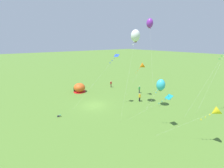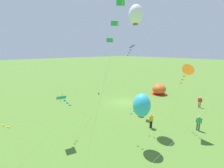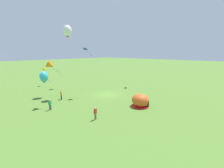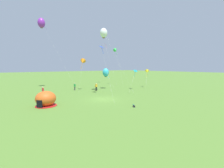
{
  "view_description": "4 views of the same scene",
  "coord_description": "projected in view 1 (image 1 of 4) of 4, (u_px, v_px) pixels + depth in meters",
  "views": [
    {
      "loc": [
        22.3,
        -12.84,
        11.46
      ],
      "look_at": [
        0.34,
        3.88,
        3.54
      ],
      "focal_mm": 24.0,
      "sensor_mm": 36.0,
      "label": 1
    },
    {
      "loc": [
        17.18,
        16.96,
        8.63
      ],
      "look_at": [
        3.62,
        1.22,
        3.92
      ],
      "focal_mm": 24.0,
      "sensor_mm": 36.0,
      "label": 2
    },
    {
      "loc": [
        -21.01,
        20.92,
        8.56
      ],
      "look_at": [
        -1.75,
        0.36,
        2.52
      ],
      "focal_mm": 24.0,
      "sensor_mm": 36.0,
      "label": 3
    },
    {
      "loc": [
        -14.05,
        -20.29,
        5.42
      ],
      "look_at": [
        3.3,
        1.81,
        2.16
      ],
      "focal_mm": 24.0,
      "sensor_mm": 36.0,
      "label": 4
    }
  ],
  "objects": [
    {
      "name": "popup_tent",
      "position": [
        79.0,
        88.0,
        34.84
      ],
      "size": [
        2.81,
        2.81,
        2.1
      ],
      "color": "#D8591E",
      "rests_on": "ground"
    },
    {
      "name": "person_far_back",
      "position": [
        139.0,
        89.0,
        34.11
      ],
      "size": [
        0.33,
        0.57,
        1.72
      ],
      "color": "#4C4C51",
      "rests_on": "ground"
    },
    {
      "name": "kite_orange",
      "position": [
        142.0,
        66.0,
        30.69
      ],
      "size": [
        3.11,
        3.05,
        7.29
      ],
      "color": "silver",
      "rests_on": "ground"
    },
    {
      "name": "kite_white",
      "position": [
        135.0,
        36.0,
        24.42
      ],
      "size": [
        4.02,
        6.55,
        13.28
      ],
      "color": "silver",
      "rests_on": "ground"
    },
    {
      "name": "kite_cyan",
      "position": [
        161.0,
        85.0,
        26.48
      ],
      "size": [
        1.53,
        4.62,
        5.04
      ],
      "color": "silver",
      "rests_on": "ground"
    },
    {
      "name": "toddler_crawling",
      "position": [
        59.0,
        116.0,
        23.47
      ],
      "size": [
        0.41,
        0.55,
        0.32
      ],
      "color": "black",
      "rests_on": "ground"
    },
    {
      "name": "kite_purple",
      "position": [
        150.0,
        23.0,
        38.02
      ],
      "size": [
        7.18,
        5.67,
        17.03
      ],
      "color": "silver",
      "rests_on": "ground"
    },
    {
      "name": "ground_plane",
      "position": [
        94.0,
        105.0,
        27.7
      ],
      "size": [
        300.0,
        300.0,
        0.0
      ],
      "primitive_type": "plane",
      "color": "#517A2D"
    },
    {
      "name": "person_strolling",
      "position": [
        140.0,
        97.0,
        29.29
      ],
      "size": [
        0.58,
        0.31,
        1.72
      ],
      "color": "black",
      "rests_on": "ground"
    },
    {
      "name": "kite_yellow",
      "position": [
        215.0,
        112.0,
        16.13
      ],
      "size": [
        5.54,
        4.27,
        4.76
      ],
      "color": "silver",
      "rests_on": "ground"
    },
    {
      "name": "kite_teal",
      "position": [
        167.0,
        98.0,
        19.7
      ],
      "size": [
        5.13,
        3.14,
        4.8
      ],
      "color": "silver",
      "rests_on": "ground"
    },
    {
      "name": "kite_blue",
      "position": [
        115.0,
        58.0,
        25.6
      ],
      "size": [
        3.35,
        7.92,
        9.44
      ],
      "color": "silver",
      "rests_on": "ground"
    },
    {
      "name": "person_near_tent",
      "position": [
        111.0,
        84.0,
        38.33
      ],
      "size": [
        0.29,
        0.58,
        1.72
      ],
      "color": "#8C7251",
      "rests_on": "ground"
    }
  ]
}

